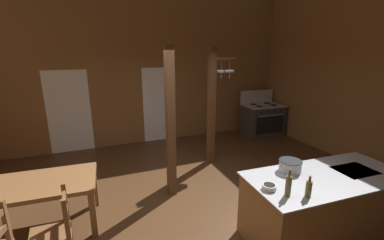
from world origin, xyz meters
The scene contains 14 objects.
ground_plane centered at (0.00, 0.00, -0.05)m, with size 9.00×7.77×0.10m, color #4C301C.
wall_back centered at (0.00, 3.56, 2.12)m, with size 9.00×0.14×4.24m, color brown.
glazed_door_back_left centered at (-1.85, 3.48, 1.02)m, with size 1.00×0.01×2.05m, color white.
glazed_panel_back_right centered at (0.41, 3.48, 1.02)m, with size 0.84×0.01×2.05m, color white.
kitchen_island centered at (1.48, -1.17, 0.46)m, with size 2.21×1.07×0.91m.
stove_range centered at (3.44, 2.78, 0.48)m, with size 1.16×0.85×1.32m.
support_post_with_pot_rack centered at (1.16, 1.60, 1.39)m, with size 0.65×0.24×2.59m.
support_post_center centered at (-0.11, 0.63, 1.29)m, with size 0.14×0.14×2.59m.
dining_table centered at (-2.20, 0.40, 0.65)m, with size 1.74×0.99×0.74m.
ladderback_chair_near_window centered at (-1.83, -0.39, 0.45)m, with size 0.48×0.48×0.95m.
stockpot_on_counter centered at (1.10, -0.88, 0.99)m, with size 0.37×0.30×0.15m.
mixing_bowl_on_counter centered at (0.54, -1.16, 0.94)m, with size 0.17×0.17×0.06m.
bottle_tall_on_counter centered at (0.84, -1.45, 1.01)m, with size 0.07×0.07×0.25m.
bottle_short_on_counter centered at (0.65, -1.34, 1.04)m, with size 0.07×0.07×0.32m.
Camera 1 is at (-1.29, -3.29, 2.49)m, focal length 23.68 mm.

